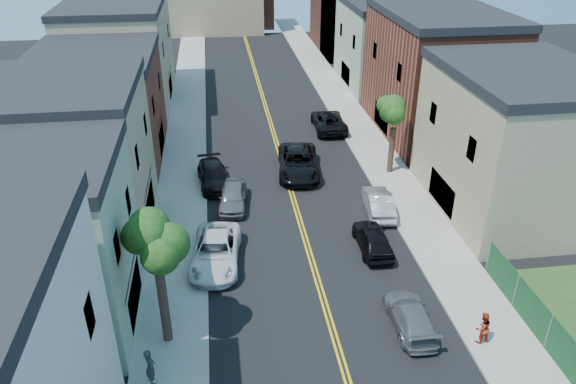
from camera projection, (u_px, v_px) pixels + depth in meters
name	position (u px, v px, depth m)	size (l,w,h in m)	color
sidewalk_left	(185.00, 133.00, 48.65)	(3.20, 100.00, 0.15)	gray
sidewalk_right	(357.00, 125.00, 50.54)	(3.20, 100.00, 0.15)	gray
curb_left	(204.00, 132.00, 48.86)	(0.30, 100.00, 0.15)	gray
curb_right	(339.00, 125.00, 50.33)	(0.30, 100.00, 0.15)	gray
bldg_left_palegrn	(27.00, 253.00, 25.03)	(9.00, 8.00, 8.50)	gray
bldg_left_tan_near	(68.00, 165.00, 32.75)	(9.00, 10.00, 9.00)	#998466
bldg_left_brick	(99.00, 110.00, 42.57)	(9.00, 12.00, 8.00)	brown
bldg_left_tan_far	(121.00, 55.00, 54.41)	(9.00, 16.00, 9.50)	#998466
bldg_right_tan	(514.00, 146.00, 35.23)	(9.00, 12.00, 9.00)	#998466
bldg_right_brick	(435.00, 76.00, 47.18)	(9.00, 14.00, 10.00)	brown
bldg_right_palegrn	(387.00, 46.00, 59.74)	(9.00, 12.00, 8.50)	gray
fence_right	(567.00, 356.00, 23.68)	(0.04, 15.00, 1.90)	#143F1E
tree_left_mid	(153.00, 223.00, 22.92)	(5.20, 5.20, 9.29)	#332019
tree_right_far	(396.00, 101.00, 39.13)	(4.40, 4.40, 8.03)	#332019
white_pickup	(216.00, 252.00, 31.17)	(2.66, 5.78, 1.60)	silver
grey_car_left	(233.00, 197.00, 36.98)	(1.79, 4.45, 1.52)	#55575C
black_car_left	(213.00, 176.00, 39.81)	(2.04, 5.03, 1.46)	black
grey_car_right	(410.00, 316.00, 26.60)	(1.81, 4.44, 1.29)	#5C5D64
black_car_right	(373.00, 239.00, 32.44)	(1.76, 4.38, 1.49)	black
silver_car_right	(378.00, 203.00, 36.27)	(1.60, 4.58, 1.51)	#ABADB2
dark_car_right_far	(329.00, 121.00, 49.32)	(2.69, 5.83, 1.62)	black
black_suv_lane	(298.00, 162.00, 41.42)	(2.97, 6.44, 1.79)	black
pedestrian_left	(150.00, 367.00, 23.21)	(0.66, 0.44, 1.82)	#28272F
pedestrian_right	(482.00, 328.00, 25.40)	(0.82, 0.64, 1.68)	#A92C1A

